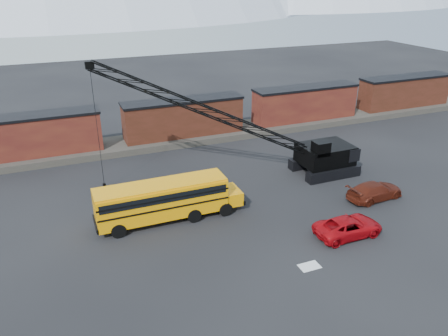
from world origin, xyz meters
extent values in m
plane|color=black|center=(0.00, 0.00, 0.00)|extent=(160.00, 160.00, 0.00)
cube|color=#48423B|center=(0.00, 22.00, 0.35)|extent=(120.00, 5.00, 0.70)
cube|color=#431413|center=(-16.00, 22.00, 2.70)|extent=(13.50, 2.90, 4.00)
cube|color=black|center=(-16.00, 22.00, 4.75)|extent=(13.70, 3.10, 0.25)
cube|color=black|center=(-11.80, 22.00, 1.00)|extent=(2.20, 2.40, 0.60)
cube|color=#4C1F15|center=(0.00, 22.00, 2.70)|extent=(13.50, 2.90, 4.00)
cube|color=black|center=(0.00, 22.00, 4.75)|extent=(13.70, 3.10, 0.25)
cube|color=black|center=(-4.20, 22.00, 1.00)|extent=(2.20, 2.40, 0.60)
cube|color=black|center=(4.20, 22.00, 1.00)|extent=(2.20, 2.40, 0.60)
cube|color=#431413|center=(16.00, 22.00, 2.70)|extent=(13.50, 2.90, 4.00)
cube|color=black|center=(16.00, 22.00, 4.75)|extent=(13.70, 3.10, 0.25)
cube|color=black|center=(11.80, 22.00, 1.00)|extent=(2.20, 2.40, 0.60)
cube|color=black|center=(20.20, 22.00, 1.00)|extent=(2.20, 2.40, 0.60)
cube|color=#4C1F15|center=(32.00, 22.00, 2.70)|extent=(13.50, 2.90, 4.00)
cube|color=black|center=(32.00, 22.00, 4.75)|extent=(13.70, 3.10, 0.25)
cube|color=black|center=(27.80, 22.00, 1.00)|extent=(2.20, 2.40, 0.60)
cube|color=black|center=(36.20, 22.00, 1.00)|extent=(2.20, 2.40, 0.60)
cube|color=silver|center=(0.50, -4.00, 0.01)|extent=(1.40, 0.90, 0.02)
cube|color=orange|center=(-6.92, 5.39, 1.80)|extent=(10.00, 2.50, 2.50)
cube|color=orange|center=(-1.32, 5.39, 1.10)|extent=(1.60, 2.30, 1.10)
cube|color=orange|center=(-6.92, 5.39, 3.10)|extent=(10.00, 2.30, 0.18)
cube|color=black|center=(-6.92, 4.13, 2.50)|extent=(9.60, 0.05, 0.65)
cube|color=black|center=(-6.92, 6.65, 2.50)|extent=(9.60, 0.05, 0.65)
cube|color=black|center=(-0.47, 5.39, 0.80)|extent=(0.15, 2.45, 0.35)
cube|color=black|center=(-11.97, 5.39, 0.80)|extent=(0.15, 2.50, 0.35)
cylinder|color=black|center=(-10.52, 4.24, 0.55)|extent=(1.10, 0.35, 1.10)
cylinder|color=black|center=(-10.52, 6.54, 0.55)|extent=(1.10, 0.35, 1.10)
cylinder|color=black|center=(-4.72, 4.24, 0.55)|extent=(1.10, 0.35, 1.10)
cylinder|color=black|center=(-4.72, 6.54, 0.55)|extent=(1.10, 0.35, 1.10)
cylinder|color=black|center=(-2.12, 4.24, 0.55)|extent=(1.10, 0.35, 1.10)
cylinder|color=black|center=(-2.12, 6.54, 0.55)|extent=(1.10, 0.35, 1.10)
imported|color=#A9080E|center=(5.13, -1.80, 0.72)|extent=(5.18, 2.39, 1.44)
imported|color=#4F190E|center=(10.75, 2.09, 0.75)|extent=(5.33, 2.53, 1.50)
cube|color=black|center=(9.89, 6.81, 0.50)|extent=(5.50, 1.00, 1.00)
cube|color=black|center=(9.89, 10.01, 0.50)|extent=(5.50, 1.00, 1.00)
cube|color=black|center=(9.89, 8.41, 1.90)|extent=(4.80, 3.60, 1.80)
cube|color=black|center=(11.89, 8.41, 2.10)|extent=(1.20, 3.80, 1.20)
cube|color=black|center=(8.49, 7.21, 3.10)|extent=(1.40, 1.20, 1.30)
cube|color=black|center=(8.49, 6.66, 3.10)|extent=(1.20, 0.06, 0.90)
cube|color=black|center=(-10.37, 12.51, 11.05)|extent=(0.70, 0.50, 0.60)
cylinder|color=black|center=(-10.37, 12.51, 5.52)|extent=(0.04, 0.04, 10.75)
cube|color=black|center=(-10.37, 12.51, 0.35)|extent=(0.25, 0.25, 0.50)
camera|label=1|loc=(-13.60, -23.75, 17.60)|focal=35.00mm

